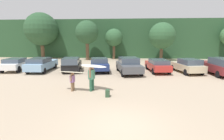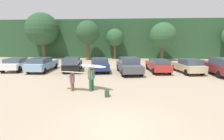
{
  "view_description": "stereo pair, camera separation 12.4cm",
  "coord_description": "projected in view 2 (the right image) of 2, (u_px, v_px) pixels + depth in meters",
  "views": [
    {
      "loc": [
        0.22,
        -6.63,
        3.56
      ],
      "look_at": [
        -0.9,
        7.37,
        0.98
      ],
      "focal_mm": 28.34,
      "sensor_mm": 36.0,
      "label": 1
    },
    {
      "loc": [
        0.34,
        -6.62,
        3.56
      ],
      "look_at": [
        -0.9,
        7.37,
        0.98
      ],
      "focal_mm": 28.34,
      "sensor_mm": 36.0,
      "label": 2
    }
  ],
  "objects": [
    {
      "name": "parked_car_red",
      "position": [
        158.0,
        65.0,
        18.43
      ],
      "size": [
        2.2,
        4.44,
        1.34
      ],
      "rotation": [
        0.0,
        0.0,
        1.69
      ],
      "color": "#B72D28",
      "rests_on": "ground_plane"
    },
    {
      "name": "tree_left",
      "position": [
        115.0,
        38.0,
        29.09
      ],
      "size": [
        2.91,
        2.91,
        5.02
      ],
      "color": "brown",
      "rests_on": "ground_plane"
    },
    {
      "name": "tree_center_right",
      "position": [
        42.0,
        29.0,
        29.62
      ],
      "size": [
        5.46,
        5.46,
        7.67
      ],
      "color": "brown",
      "rests_on": "ground_plane"
    },
    {
      "name": "backpack_dropped",
      "position": [
        107.0,
        93.0,
        10.76
      ],
      "size": [
        0.24,
        0.34,
        0.45
      ],
      "color": "#2D4C33",
      "rests_on": "ground_plane"
    },
    {
      "name": "parked_car_navy",
      "position": [
        100.0,
        64.0,
        18.73
      ],
      "size": [
        2.52,
        4.24,
        1.45
      ],
      "rotation": [
        0.0,
        0.0,
        1.78
      ],
      "color": "navy",
      "rests_on": "ground_plane"
    },
    {
      "name": "tree_center_left",
      "position": [
        88.0,
        32.0,
        27.79
      ],
      "size": [
        3.64,
        3.64,
        6.22
      ],
      "color": "brown",
      "rests_on": "ground_plane"
    },
    {
      "name": "parked_car_dark_gray",
      "position": [
        129.0,
        65.0,
        17.75
      ],
      "size": [
        2.8,
        4.87,
        1.6
      ],
      "rotation": [
        0.0,
        0.0,
        1.77
      ],
      "color": "#4C4F54",
      "rests_on": "ground_plane"
    },
    {
      "name": "parked_car_sky_blue",
      "position": [
        42.0,
        64.0,
        18.98
      ],
      "size": [
        2.06,
        4.76,
        1.46
      ],
      "rotation": [
        0.0,
        0.0,
        1.61
      ],
      "color": "#84ADD1",
      "rests_on": "ground_plane"
    },
    {
      "name": "person_adult",
      "position": [
        91.0,
        77.0,
        11.88
      ],
      "size": [
        0.41,
        0.68,
        1.7
      ],
      "rotation": [
        0.0,
        0.0,
        2.89
      ],
      "color": "#26593F",
      "rests_on": "ground_plane"
    },
    {
      "name": "person_child",
      "position": [
        72.0,
        81.0,
        11.89
      ],
      "size": [
        0.3,
        0.54,
        1.25
      ],
      "rotation": [
        0.0,
        0.0,
        2.89
      ],
      "color": "#8C6B4C",
      "rests_on": "ground_plane"
    },
    {
      "name": "parked_car_champagne",
      "position": [
        188.0,
        66.0,
        17.95
      ],
      "size": [
        2.61,
        4.35,
        1.46
      ],
      "rotation": [
        0.0,
        0.0,
        1.78
      ],
      "color": "beige",
      "rests_on": "ground_plane"
    },
    {
      "name": "ground_plane",
      "position": [
        118.0,
        127.0,
        7.16
      ],
      "size": [
        120.0,
        120.0,
        0.0
      ],
      "primitive_type": "plane",
      "color": "tan"
    },
    {
      "name": "parked_car_black",
      "position": [
        72.0,
        64.0,
        18.73
      ],
      "size": [
        2.38,
        4.28,
        1.52
      ],
      "rotation": [
        0.0,
        0.0,
        1.75
      ],
      "color": "black",
      "rests_on": "ground_plane"
    },
    {
      "name": "hillside_ridge",
      "position": [
        126.0,
        39.0,
        36.09
      ],
      "size": [
        108.0,
        12.0,
        6.7
      ],
      "primitive_type": "cube",
      "color": "#284C2D",
      "rests_on": "ground_plane"
    },
    {
      "name": "parked_car_maroon",
      "position": [
        221.0,
        66.0,
        16.8
      ],
      "size": [
        2.21,
        4.83,
        1.69
      ],
      "rotation": [
        0.0,
        0.0,
        1.63
      ],
      "color": "maroon",
      "rests_on": "ground_plane"
    },
    {
      "name": "tree_right",
      "position": [
        163.0,
        36.0,
        26.72
      ],
      "size": [
        4.01,
        4.01,
        5.84
      ],
      "color": "brown",
      "rests_on": "ground_plane"
    },
    {
      "name": "surfboard_white",
      "position": [
        93.0,
        66.0,
        11.81
      ],
      "size": [
        2.16,
        1.48,
        0.14
      ],
      "rotation": [
        0.0,
        0.0,
        2.68
      ],
      "color": "white"
    },
    {
      "name": "surfboard_cream",
      "position": [
        73.0,
        72.0,
        11.69
      ],
      "size": [
        2.08,
        0.92,
        0.15
      ],
      "rotation": [
        0.0,
        0.0,
        2.96
      ],
      "color": "beige"
    },
    {
      "name": "parked_car_white",
      "position": [
        17.0,
        64.0,
        19.24
      ],
      "size": [
        2.29,
        4.1,
        1.36
      ],
      "rotation": [
        0.0,
        0.0,
        1.68
      ],
      "color": "white",
      "rests_on": "ground_plane"
    }
  ]
}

